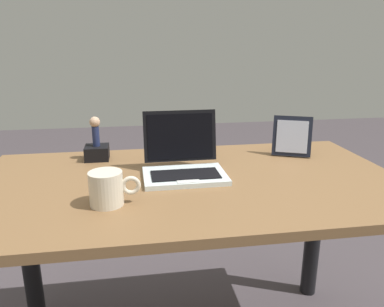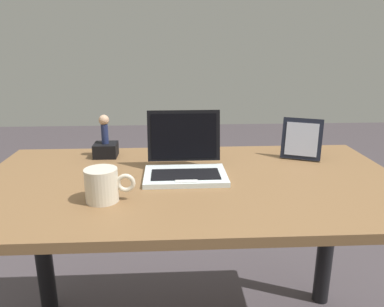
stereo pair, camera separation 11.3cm
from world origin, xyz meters
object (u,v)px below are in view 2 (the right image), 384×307
(laptop_front, at_px, (185,163))
(coffee_mug, at_px, (103,185))
(photo_frame, at_px, (302,139))
(figurine_stand, at_px, (106,150))
(figurine, at_px, (104,127))

(laptop_front, xyz_separation_m, coffee_mug, (-0.23, -0.19, 0.01))
(photo_frame, distance_m, figurine_stand, 0.72)
(figurine_stand, distance_m, figurine, 0.09)
(photo_frame, distance_m, figurine, 0.72)
(laptop_front, height_order, figurine, laptop_front)
(figurine, height_order, coffee_mug, figurine)
(laptop_front, relative_size, photo_frame, 1.74)
(figurine, relative_size, coffee_mug, 0.80)
(photo_frame, xyz_separation_m, figurine, (-0.71, 0.07, 0.04))
(figurine, bearing_deg, laptop_front, -36.93)
(figurine, bearing_deg, photo_frame, -5.55)
(figurine, bearing_deg, figurine_stand, 0.00)
(laptop_front, relative_size, coffee_mug, 1.93)
(photo_frame, bearing_deg, figurine, 174.45)
(figurine_stand, distance_m, coffee_mug, 0.41)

